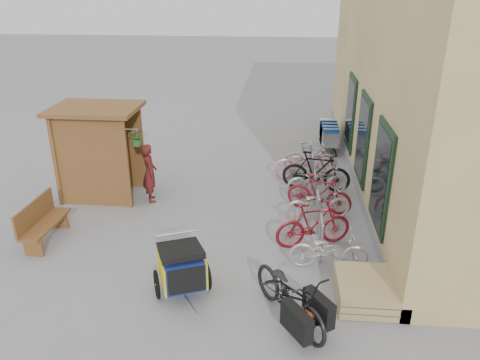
# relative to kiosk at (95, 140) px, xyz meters

# --- Properties ---
(ground) EXTENTS (80.00, 80.00, 0.00)m
(ground) POSITION_rel_kiosk_xyz_m (3.28, -2.47, -1.55)
(ground) COLOR gray
(kiosk) EXTENTS (2.49, 1.65, 2.40)m
(kiosk) POSITION_rel_kiosk_xyz_m (0.00, 0.00, 0.00)
(kiosk) COLOR brown
(kiosk) RESTS_ON ground
(bike_rack) EXTENTS (0.05, 5.35, 0.86)m
(bike_rack) POSITION_rel_kiosk_xyz_m (5.58, -0.07, -1.04)
(bike_rack) COLOR #A5A8AD
(bike_rack) RESTS_ON ground
(pallet_stack) EXTENTS (1.00, 1.20, 0.40)m
(pallet_stack) POSITION_rel_kiosk_xyz_m (6.28, -3.87, -1.34)
(pallet_stack) COLOR tan
(pallet_stack) RESTS_ON ground
(bench) EXTENTS (0.51, 1.52, 0.95)m
(bench) POSITION_rel_kiosk_xyz_m (-0.40, -2.42, -1.07)
(bench) COLOR brown
(bench) RESTS_ON ground
(shopping_carts) EXTENTS (0.54, 1.83, 0.97)m
(shopping_carts) POSITION_rel_kiosk_xyz_m (6.28, 4.32, -0.99)
(shopping_carts) COLOR silver
(shopping_carts) RESTS_ON ground
(child_trailer) EXTENTS (1.12, 1.70, 0.99)m
(child_trailer) POSITION_rel_kiosk_xyz_m (2.99, -3.92, -1.00)
(child_trailer) COLOR navy
(child_trailer) RESTS_ON ground
(cargo_bike) EXTENTS (1.67, 2.02, 1.04)m
(cargo_bike) POSITION_rel_kiosk_xyz_m (4.95, -4.54, -1.04)
(cargo_bike) COLOR black
(cargo_bike) RESTS_ON ground
(person_kiosk) EXTENTS (0.55, 0.66, 1.54)m
(person_kiosk) POSITION_rel_kiosk_xyz_m (1.40, -0.19, -0.78)
(person_kiosk) COLOR maroon
(person_kiosk) RESTS_ON ground
(bike_0) EXTENTS (1.56, 0.55, 0.82)m
(bike_0) POSITION_rel_kiosk_xyz_m (5.71, -2.89, -1.14)
(bike_0) COLOR beige
(bike_0) RESTS_ON ground
(bike_1) EXTENTS (1.75, 1.00, 1.01)m
(bike_1) POSITION_rel_kiosk_xyz_m (5.44, -2.06, -1.05)
(bike_1) COLOR maroon
(bike_1) RESTS_ON ground
(bike_2) EXTENTS (1.65, 0.89, 0.82)m
(bike_2) POSITION_rel_kiosk_xyz_m (5.63, -0.83, -1.14)
(bike_2) COLOR beige
(bike_2) RESTS_ON ground
(bike_3) EXTENTS (1.68, 0.93, 0.97)m
(bike_3) POSITION_rel_kiosk_xyz_m (5.67, -0.41, -1.07)
(bike_3) COLOR maroon
(bike_3) RESTS_ON ground
(bike_4) EXTENTS (1.69, 0.87, 0.84)m
(bike_4) POSITION_rel_kiosk_xyz_m (5.68, 0.52, -1.13)
(bike_4) COLOR #B6B6BB
(bike_4) RESTS_ON ground
(bike_5) EXTENTS (1.89, 0.80, 1.10)m
(bike_5) POSITION_rel_kiosk_xyz_m (5.67, 0.85, -1.00)
(bike_5) COLOR black
(bike_5) RESTS_ON ground
(bike_6) EXTENTS (1.86, 0.91, 0.94)m
(bike_6) POSITION_rel_kiosk_xyz_m (5.39, 1.68, -1.08)
(bike_6) COLOR pink
(bike_6) RESTS_ON ground
(bike_7) EXTENTS (1.59, 0.50, 0.95)m
(bike_7) POSITION_rel_kiosk_xyz_m (5.57, 2.10, -1.08)
(bike_7) COLOR #B6B6BB
(bike_7) RESTS_ON ground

